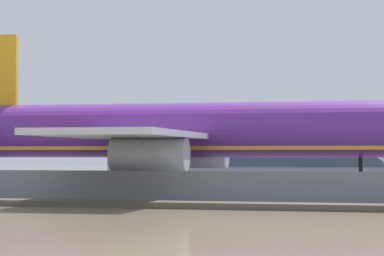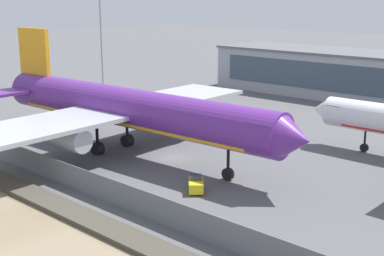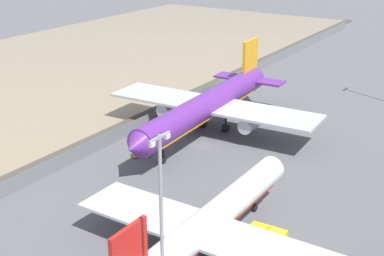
# 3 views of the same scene
# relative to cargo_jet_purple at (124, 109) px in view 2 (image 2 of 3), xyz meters

# --- Properties ---
(ground_plane) EXTENTS (500.00, 500.00, 0.00)m
(ground_plane) POSITION_rel_cargo_jet_purple_xyz_m (6.44, 2.62, -6.32)
(ground_plane) COLOR #565659
(shoreline_seawall) EXTENTS (320.00, 3.00, 0.50)m
(shoreline_seawall) POSITION_rel_cargo_jet_purple_xyz_m (6.44, -17.88, -6.07)
(shoreline_seawall) COLOR #474238
(shoreline_seawall) RESTS_ON ground
(perimeter_fence) EXTENTS (280.00, 0.10, 2.80)m
(perimeter_fence) POSITION_rel_cargo_jet_purple_xyz_m (6.44, -13.38, -4.93)
(perimeter_fence) COLOR slate
(perimeter_fence) RESTS_ON ground
(cargo_jet_purple) EXTENTS (54.89, 46.81, 16.56)m
(cargo_jet_purple) POSITION_rel_cargo_jet_purple_xyz_m (0.00, 0.00, 0.00)
(cargo_jet_purple) COLOR #602889
(cargo_jet_purple) RESTS_ON ground
(baggage_tug) EXTENTS (3.36, 3.43, 1.80)m
(baggage_tug) POSITION_rel_cargo_jet_purple_xyz_m (17.40, -4.58, -5.52)
(baggage_tug) COLOR yellow
(baggage_tug) RESTS_ON ground
(apron_light_mast_apron_east) EXTENTS (3.20, 0.40, 25.66)m
(apron_light_mast_apron_east) POSITION_rel_cargo_jet_purple_xyz_m (-41.70, 28.95, 7.82)
(apron_light_mast_apron_east) COLOR #93969B
(apron_light_mast_apron_east) RESTS_ON ground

